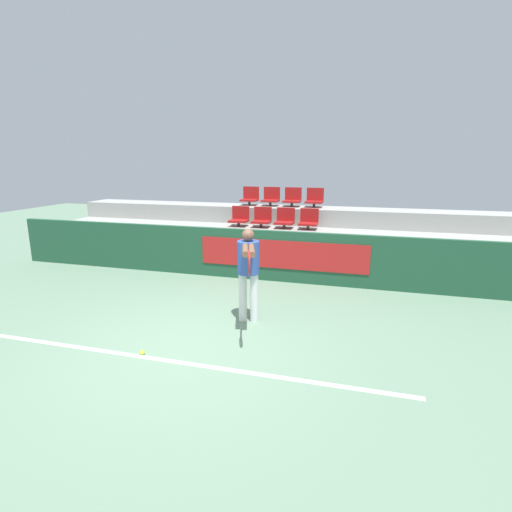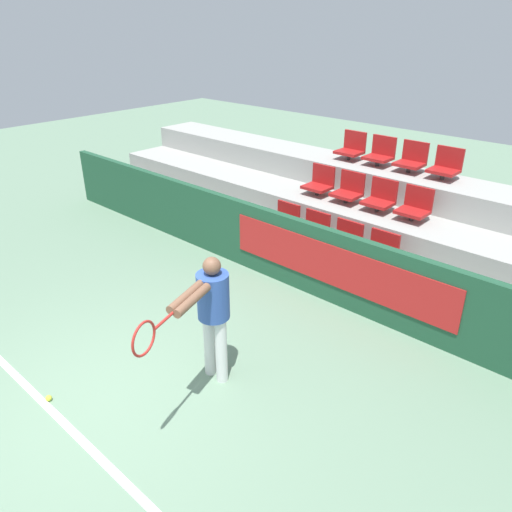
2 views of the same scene
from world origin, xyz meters
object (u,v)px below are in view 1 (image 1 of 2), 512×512
Objects in this scene: stadium_chair_0 at (227,242)px; stadium_chair_7 at (309,221)px; stadium_chair_2 at (276,244)px; stadium_chair_6 at (285,220)px; stadium_chair_9 at (271,198)px; tennis_ball at (142,352)px; stadium_chair_8 at (250,197)px; stadium_chair_10 at (292,198)px; stadium_chair_4 at (239,218)px; stadium_chair_11 at (315,199)px; stadium_chair_1 at (251,243)px; stadium_chair_5 at (262,219)px; tennis_player at (248,266)px; stadium_chair_3 at (302,246)px.

stadium_chair_7 is (1.78, 0.95, 0.44)m from stadium_chair_0.
stadium_chair_2 is 1.20m from stadium_chair_7.
stadium_chair_2 is 1.00× the size of stadium_chair_6.
tennis_ball is at bearing -91.88° from stadium_chair_9.
stadium_chair_8 is 1.19m from stadium_chair_10.
stadium_chair_9 is at bearing 57.99° from stadium_chair_4.
stadium_chair_4 is 1.20m from stadium_chair_9.
tennis_ball is at bearing -98.47° from stadium_chair_6.
stadium_chair_11 is 7.58× the size of tennis_ball.
stadium_chair_10 is 0.59m from stadium_chair_11.
stadium_chair_1 is 2.17m from stadium_chair_8.
stadium_chair_6 reaches higher than stadium_chair_1.
stadium_chair_8 and stadium_chair_11 have the same top height.
stadium_chair_7 is at bearing 38.65° from stadium_chair_1.
stadium_chair_5 is (0.59, 0.95, 0.44)m from stadium_chair_0.
stadium_chair_6 is 0.33× the size of tennis_player.
stadium_chair_0 is at bearing -133.16° from stadium_chair_11.
stadium_chair_6 is 1.00× the size of stadium_chair_10.
stadium_chair_10 is 6.55m from tennis_ball.
stadium_chair_0 is at bearing 180.00° from stadium_chair_3.
stadium_chair_8 is at bearing 180.00° from stadium_chair_11.
stadium_chair_8 reaches higher than stadium_chair_6.
stadium_chair_6 is 7.58× the size of tennis_ball.
stadium_chair_9 is (-0.59, 0.95, 0.44)m from stadium_chair_6.
stadium_chair_0 is at bearing -141.35° from stadium_chair_6.
stadium_chair_2 is at bearing 180.00° from stadium_chair_3.
stadium_chair_10 is at bearing 0.00° from stadium_chair_8.
stadium_chair_11 is at bearing 77.57° from tennis_ball.
stadium_chair_11 is (0.59, 1.90, 0.87)m from stadium_chair_2.
tennis_ball is (-0.80, -4.43, -0.62)m from stadium_chair_2.
stadium_chair_0 is 1.00× the size of stadium_chair_10.
stadium_chair_11 reaches higher than tennis_player.
stadium_chair_0 is 1.00× the size of stadium_chair_5.
tennis_player is at bearing -64.35° from stadium_chair_0.
stadium_chair_1 is at bearing -141.35° from stadium_chair_7.
stadium_chair_1 is 1.00× the size of stadium_chair_9.
stadium_chair_1 is at bearing -107.36° from stadium_chair_10.
stadium_chair_1 is at bearing 87.32° from tennis_ball.
stadium_chair_5 reaches higher than tennis_ball.
stadium_chair_6 is 1.05m from stadium_chair_10.
stadium_chair_6 is 1.00× the size of stadium_chair_11.
tennis_player is (-0.34, -3.00, 0.29)m from stadium_chair_3.
stadium_chair_3 is 4.69m from tennis_ball.
stadium_chair_9 is 1.19m from stadium_chair_11.
stadium_chair_7 is at bearing 0.00° from stadium_chair_5.
stadium_chair_9 is 7.58× the size of tennis_ball.
stadium_chair_5 is 1.00× the size of stadium_chair_9.
stadium_chair_8 is at bearing 141.35° from stadium_chair_6.
stadium_chair_0 is at bearing -122.01° from stadium_chair_10.
tennis_player reaches higher than stadium_chair_0.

